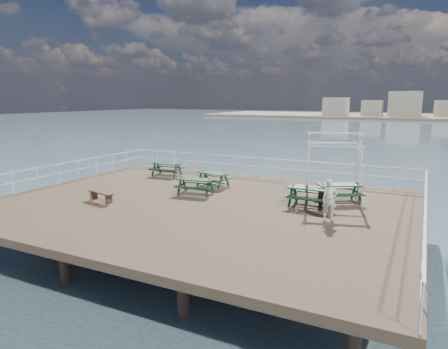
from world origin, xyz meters
TOP-DOWN VIEW (x-y plane):
  - ground at (0.00, 0.00)m, footprint 18.00×14.00m
  - sea_backdrop at (12.54, 134.07)m, footprint 300.00×300.00m
  - railing at (-0.07, 2.57)m, footprint 17.77×13.76m
  - picnic_table_a at (-4.96, 4.49)m, footprint 1.85×1.54m
  - picnic_table_b at (-1.11, 3.16)m, footprint 1.86×1.60m
  - picnic_table_c at (5.45, 2.83)m, footprint 2.38×2.25m
  - picnic_table_d at (-1.02, 1.23)m, footprint 1.91×1.63m
  - picnic_table_e at (4.52, 1.50)m, footprint 1.96×1.60m
  - flat_bench_near at (-4.07, -1.90)m, footprint 1.57×0.70m
  - trellis_arbor at (5.03, 3.29)m, footprint 2.70×1.90m
  - sandwich_board at (5.11, 1.58)m, footprint 0.52×0.39m
  - person at (5.61, -0.01)m, footprint 0.65×0.52m

SIDE VIEW (x-z plane):
  - sea_backdrop at x=12.54m, z-range -5.11..4.09m
  - ground at x=0.00m, z-range -0.30..0.00m
  - flat_bench_near at x=-4.07m, z-range 0.11..0.55m
  - sandwich_board at x=5.11m, z-range -0.01..0.85m
  - picnic_table_b at x=-1.11m, z-range 0.11..0.92m
  - picnic_table_d at x=-1.02m, z-range 0.12..0.96m
  - picnic_table_a at x=-4.96m, z-range 0.12..0.96m
  - picnic_table_c at x=5.45m, z-range 0.13..1.04m
  - picnic_table_e at x=4.52m, z-range 0.13..1.06m
  - person at x=5.61m, z-range 0.00..1.53m
  - railing at x=-0.07m, z-range 0.32..1.42m
  - trellis_arbor at x=5.03m, z-range -0.17..2.87m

